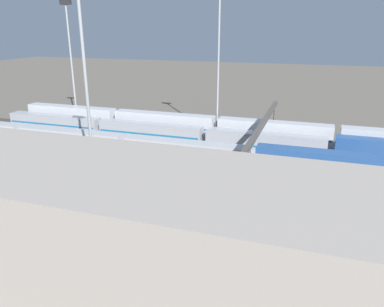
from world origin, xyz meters
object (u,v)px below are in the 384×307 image
at_px(maintenance_shed, 185,248).
at_px(train_on_track_1, 195,136).
at_px(train_on_track_0, 216,129).
at_px(light_mast_2, 219,46).
at_px(train_on_track_3, 115,144).
at_px(signal_gantry, 263,127).
at_px(light_mast_0, 70,48).
at_px(light_mast_1, 84,61).

bearing_deg(maintenance_shed, train_on_track_1, -72.79).
bearing_deg(maintenance_shed, train_on_track_0, -77.89).
distance_m(light_mast_2, maintenance_shed, 55.90).
bearing_deg(light_mast_2, train_on_track_3, 48.94).
bearing_deg(train_on_track_1, light_mast_2, -109.46).
distance_m(train_on_track_3, train_on_track_0, 21.88).
bearing_deg(train_on_track_3, maintenance_shed, 127.05).
bearing_deg(signal_gantry, train_on_track_1, -33.52).
distance_m(light_mast_0, light_mast_2, 36.63).
relative_size(signal_gantry, maintenance_shed, 0.64).
bearing_deg(train_on_track_1, signal_gantry, 146.48).
xyz_separation_m(train_on_track_0, signal_gantry, (-11.85, 15.00, 5.05)).
xyz_separation_m(train_on_track_1, signal_gantry, (-15.10, 10.00, 5.58)).
relative_size(light_mast_1, signal_gantry, 0.87).
bearing_deg(light_mast_0, train_on_track_1, 166.44).
relative_size(train_on_track_3, signal_gantry, 2.59).
relative_size(train_on_track_3, train_on_track_0, 0.95).
xyz_separation_m(train_on_track_3, signal_gantry, (-27.77, 0.00, 5.59)).
bearing_deg(light_mast_2, maintenance_shed, 102.09).
height_order(light_mast_1, signal_gantry, light_mast_1).
bearing_deg(train_on_track_0, light_mast_1, 73.18).
distance_m(light_mast_1, light_mast_2, 35.87).
bearing_deg(train_on_track_0, signal_gantry, 128.30).
bearing_deg(light_mast_2, light_mast_1, 75.25).
distance_m(light_mast_1, maintenance_shed, 30.40).
relative_size(train_on_track_1, signal_gantry, 2.59).
bearing_deg(train_on_track_1, train_on_track_3, 38.28).
xyz_separation_m(light_mast_2, signal_gantry, (-12.39, 17.65, -11.93)).
xyz_separation_m(light_mast_0, light_mast_2, (-36.61, 0.53, 1.12)).
relative_size(light_mast_2, maintenance_shed, 0.58).
xyz_separation_m(train_on_track_1, light_mast_2, (-2.70, -7.65, 17.52)).
height_order(train_on_track_1, light_mast_0, light_mast_0).
height_order(train_on_track_0, signal_gantry, signal_gantry).
bearing_deg(train_on_track_0, maintenance_shed, 102.11).
height_order(light_mast_0, light_mast_2, light_mast_2).
bearing_deg(maintenance_shed, light_mast_2, -77.91).
bearing_deg(light_mast_0, train_on_track_3, 139.43).
xyz_separation_m(light_mast_0, light_mast_1, (-27.47, 35.22, 0.64)).
relative_size(train_on_track_3, maintenance_shed, 1.67).
bearing_deg(light_mast_0, train_on_track_0, 175.11).
bearing_deg(light_mast_2, train_on_track_1, 70.54).
height_order(train_on_track_1, maintenance_shed, maintenance_shed).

